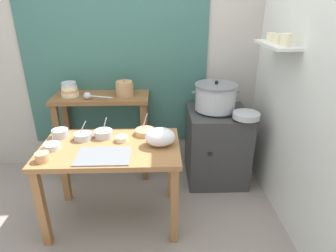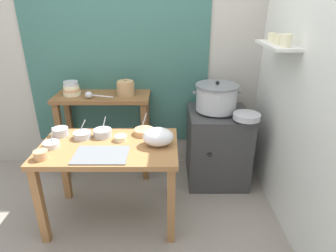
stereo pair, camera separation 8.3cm
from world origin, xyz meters
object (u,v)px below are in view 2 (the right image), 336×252
(steamer_pot, at_px, (218,97))
(back_shelf_table, at_px, (105,115))
(stove_block, at_px, (218,146))
(wide_pan, at_px, (248,117))
(prep_bowl_3, at_px, (84,135))
(clay_pot, at_px, (127,88))
(prep_bowl_6, at_px, (104,132))
(serving_tray, at_px, (102,155))
(ladle, at_px, (91,95))
(plastic_bag, at_px, (159,137))
(prep_bowl_0, at_px, (122,138))
(prep_bowl_5, at_px, (42,154))
(prep_bowl_1, at_px, (62,131))
(prep_bowl_2, at_px, (53,144))
(prep_table, at_px, (111,157))
(prep_bowl_4, at_px, (145,131))
(bowl_stack_enamel, at_px, (73,89))

(steamer_pot, bearing_deg, back_shelf_table, 174.50)
(stove_block, height_order, wide_pan, wide_pan)
(prep_bowl_3, bearing_deg, clay_pot, 65.10)
(back_shelf_table, height_order, prep_bowl_6, back_shelf_table)
(serving_tray, relative_size, prep_bowl_6, 2.29)
(ladle, xyz_separation_m, plastic_bag, (0.68, -0.64, -0.14))
(clay_pot, relative_size, prep_bowl_6, 1.02)
(back_shelf_table, xyz_separation_m, prep_bowl_0, (0.28, -0.67, 0.06))
(prep_bowl_5, height_order, prep_bowl_6, prep_bowl_6)
(back_shelf_table, xyz_separation_m, prep_bowl_1, (-0.25, -0.58, 0.08))
(wide_pan, height_order, prep_bowl_1, wide_pan)
(wide_pan, distance_m, prep_bowl_3, 1.46)
(prep_bowl_2, relative_size, prep_bowl_6, 0.99)
(prep_table, xyz_separation_m, serving_tray, (-0.02, -0.17, 0.12))
(prep_bowl_4, bearing_deg, prep_bowl_2, -161.21)
(ladle, distance_m, plastic_bag, 0.95)
(plastic_bag, relative_size, wide_pan, 0.98)
(prep_bowl_1, bearing_deg, prep_bowl_6, -3.06)
(back_shelf_table, relative_size, serving_tray, 2.40)
(prep_bowl_2, bearing_deg, prep_bowl_3, 38.94)
(prep_bowl_4, height_order, prep_bowl_6, prep_bowl_4)
(steamer_pot, relative_size, prep_bowl_4, 2.56)
(prep_bowl_2, bearing_deg, prep_bowl_6, 28.10)
(wide_pan, height_order, prep_bowl_0, wide_pan)
(clay_pot, distance_m, prep_bowl_5, 1.11)
(prep_table, relative_size, steamer_pot, 2.36)
(ladle, xyz_separation_m, prep_bowl_5, (-0.16, -0.86, -0.18))
(wide_pan, xyz_separation_m, prep_bowl_2, (-1.64, -0.44, -0.06))
(prep_table, bearing_deg, prep_bowl_5, -154.09)
(stove_block, xyz_separation_m, prep_bowl_3, (-1.23, -0.50, 0.37))
(back_shelf_table, height_order, plastic_bag, back_shelf_table)
(prep_bowl_0, distance_m, prep_bowl_3, 0.33)
(wide_pan, bearing_deg, steamer_pot, 135.25)
(ladle, bearing_deg, bowl_stack_enamel, 151.68)
(serving_tray, distance_m, prep_bowl_4, 0.48)
(prep_bowl_4, bearing_deg, plastic_bag, -58.76)
(prep_bowl_1, bearing_deg, prep_table, -22.09)
(clay_pot, bearing_deg, prep_table, -93.81)
(clay_pot, distance_m, wide_pan, 1.21)
(prep_bowl_3, bearing_deg, prep_table, -27.73)
(ladle, xyz_separation_m, prep_bowl_6, (0.21, -0.48, -0.18))
(stove_block, distance_m, prep_bowl_0, 1.11)
(steamer_pot, bearing_deg, prep_bowl_2, -153.96)
(bowl_stack_enamel, relative_size, prep_bowl_6, 0.99)
(back_shelf_table, relative_size, bowl_stack_enamel, 5.54)
(prep_bowl_0, bearing_deg, clay_pot, 93.02)
(back_shelf_table, xyz_separation_m, wide_pan, (1.39, -0.35, 0.13))
(back_shelf_table, bearing_deg, prep_bowl_6, -78.94)
(prep_table, distance_m, prep_bowl_2, 0.46)
(back_shelf_table, height_order, clay_pot, clay_pot)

